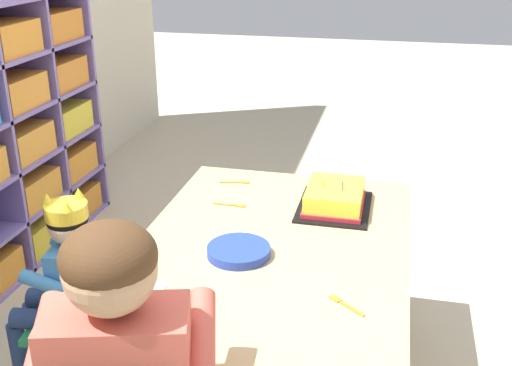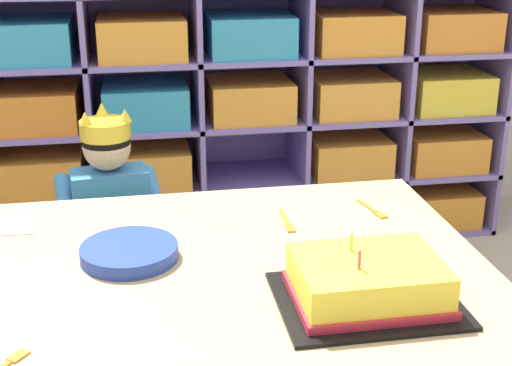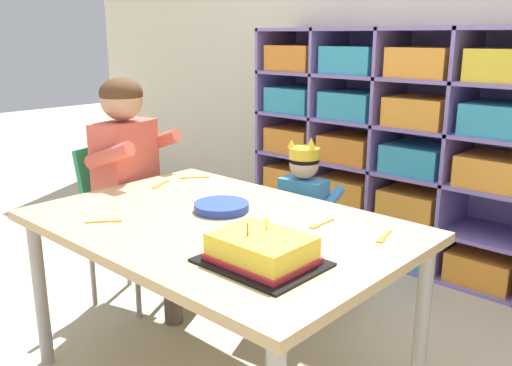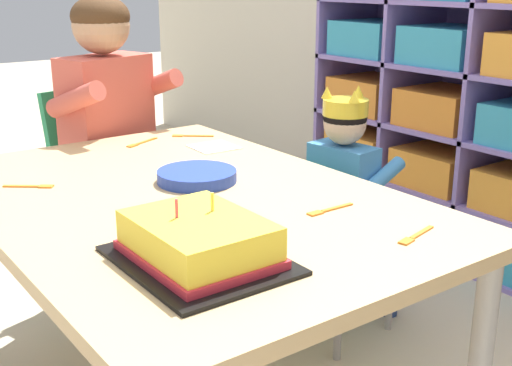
% 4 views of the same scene
% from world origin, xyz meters
% --- Properties ---
extents(classroom_back_wall, '(6.69, 0.10, 2.84)m').
position_xyz_m(classroom_back_wall, '(0.00, 1.79, 1.42)').
color(classroom_back_wall, beige).
rests_on(classroom_back_wall, ground).
extents(storage_cubby_shelf, '(2.53, 0.39, 1.31)m').
position_xyz_m(storage_cubby_shelf, '(0.20, 1.53, 0.63)').
color(storage_cubby_shelf, '#7F6BB2').
rests_on(storage_cubby_shelf, ground).
extents(activity_table, '(1.31, 0.89, 0.64)m').
position_xyz_m(activity_table, '(0.00, 0.00, 0.58)').
color(activity_table, tan).
rests_on(activity_table, ground).
extents(classroom_chair_blue, '(0.34, 0.38, 0.59)m').
position_xyz_m(classroom_chair_blue, '(-0.12, 0.59, 0.35)').
color(classroom_chair_blue, '#238451').
rests_on(classroom_chair_blue, ground).
extents(child_with_crown, '(0.31, 0.32, 0.82)m').
position_xyz_m(child_with_crown, '(-0.13, 0.69, 0.51)').
color(child_with_crown, '#3D7FBC').
rests_on(child_with_crown, ground).
extents(classroom_chair_adult_side, '(0.42, 0.39, 0.76)m').
position_xyz_m(classroom_chair_adult_side, '(-0.84, 0.15, 0.47)').
color(classroom_chair_adult_side, '#238451').
rests_on(classroom_chair_adult_side, ground).
extents(adult_helper_seated, '(0.47, 0.46, 1.08)m').
position_xyz_m(adult_helper_seated, '(-0.73, 0.18, 0.68)').
color(adult_helper_seated, '#D15647').
rests_on(adult_helper_seated, ground).
extents(birthday_cake_on_tray, '(0.33, 0.26, 0.12)m').
position_xyz_m(birthday_cake_on_tray, '(0.36, -0.17, 0.67)').
color(birthday_cake_on_tray, black).
rests_on(birthday_cake_on_tray, activity_table).
extents(paper_plate_stack, '(0.20, 0.20, 0.03)m').
position_xyz_m(paper_plate_stack, '(-0.08, 0.09, 0.65)').
color(paper_plate_stack, '#233DA3').
rests_on(paper_plate_stack, activity_table).
extents(paper_napkin_square, '(0.13, 0.13, 0.00)m').
position_xyz_m(paper_napkin_square, '(-0.35, 0.31, 0.64)').
color(paper_napkin_square, white).
rests_on(paper_napkin_square, activity_table).
extents(fork_by_napkin, '(0.09, 0.11, 0.00)m').
position_xyz_m(fork_by_napkin, '(-0.28, -0.27, 0.64)').
color(fork_by_napkin, orange).
rests_on(fork_by_napkin, activity_table).
extents(fork_at_table_front_edge, '(0.07, 0.13, 0.00)m').
position_xyz_m(fork_at_table_front_edge, '(-0.52, 0.15, 0.64)').
color(fork_at_table_front_edge, orange).
rests_on(fork_at_table_front_edge, activity_table).
extents(fork_beside_plate_stack, '(0.04, 0.12, 0.00)m').
position_xyz_m(fork_beside_plate_stack, '(0.51, 0.25, 0.64)').
color(fork_beside_plate_stack, orange).
rests_on(fork_beside_plate_stack, activity_table).
extents(fork_near_cake_tray, '(0.02, 0.13, 0.00)m').
position_xyz_m(fork_near_cake_tray, '(0.29, 0.21, 0.64)').
color(fork_near_cake_tray, orange).
rests_on(fork_near_cake_tray, activity_table).
extents(fork_near_child_seat, '(0.10, 0.12, 0.00)m').
position_xyz_m(fork_near_child_seat, '(-0.52, 0.33, 0.64)').
color(fork_near_child_seat, orange).
rests_on(fork_near_child_seat, activity_table).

